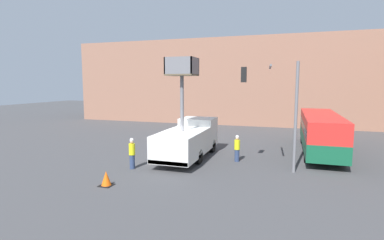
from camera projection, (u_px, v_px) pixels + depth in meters
The scene contains 8 objects.
ground_plane at pixel (179, 162), 20.18m from camera, with size 120.00×120.00×0.00m, color #424244.
building_backdrop_far at pixel (238, 82), 41.79m from camera, with size 44.00×10.00×10.99m.
utility_truck at pixel (188, 138), 20.97m from camera, with size 2.58×7.29×6.88m.
city_bus at pixel (320, 130), 22.70m from camera, with size 2.52×11.07×2.94m.
traffic_light_pole at pixel (278, 99), 17.41m from camera, with size 3.28×3.03×6.50m.
road_worker_near_truck at pixel (132, 153), 18.38m from camera, with size 0.38×0.38×1.92m.
road_worker_directing at pixel (237, 148), 20.12m from camera, with size 0.38×0.38×1.80m.
traffic_cone_near_truck at pixel (106, 179), 15.36m from camera, with size 0.67×0.67×0.76m.
Camera 1 is at (6.96, -18.45, 5.20)m, focal length 28.00 mm.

